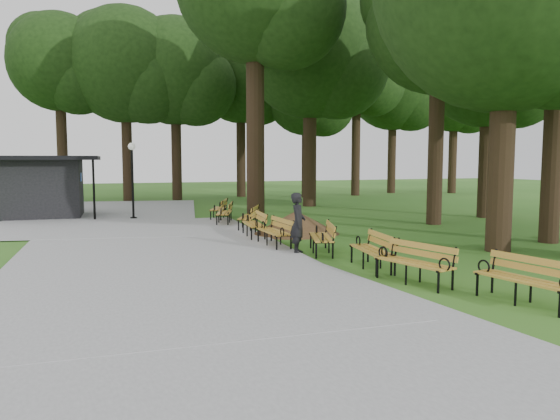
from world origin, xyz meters
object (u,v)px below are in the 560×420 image
object	(u,v)px
lawn_tree_4	(310,51)
lawn_tree_5	(489,63)
bench_2	(372,251)
bench_8	(218,209)
bench_7	(224,213)
bench_0	(524,280)
bench_6	(248,217)
lawn_tree_1	(439,22)
bench_3	(321,238)
bench_1	(413,263)
kiosk	(41,187)
person	(298,223)
bench_4	(274,232)
bench_5	(254,224)
lamp_post	(132,165)
dirt_mound	(296,222)

from	to	relation	value
lawn_tree_4	lawn_tree_5	xyz separation A→B (m)	(5.15, -8.11, -1.69)
bench_2	bench_8	bearing A→B (deg)	-167.25
bench_7	bench_2	bearing A→B (deg)	25.57
bench_0	bench_7	xyz separation A→B (m)	(-2.23, 13.63, 0.00)
bench_6	lawn_tree_1	xyz separation A→B (m)	(7.51, -1.18, 7.57)
bench_3	bench_1	bearing A→B (deg)	22.76
lawn_tree_5	bench_2	bearing A→B (deg)	-141.58
kiosk	lawn_tree_1	size ratio (longest dim) A/B	0.41
lawn_tree_1	lawn_tree_4	bearing A→B (deg)	98.88
person	bench_4	world-z (taller)	person
person	lawn_tree_1	size ratio (longest dim) A/B	0.16
person	bench_5	world-z (taller)	person
bench_8	lawn_tree_5	size ratio (longest dim) A/B	0.19
bench_2	bench_5	world-z (taller)	same
kiosk	lawn_tree_1	world-z (taller)	lawn_tree_1
bench_7	lawn_tree_4	xyz separation A→B (m)	(6.51, 6.42, 8.14)
lawn_tree_1	bench_3	bearing A→B (deg)	-147.14
lamp_post	bench_2	distance (m)	13.79
bench_0	bench_2	size ratio (longest dim) A/B	1.00
bench_3	bench_5	world-z (taller)	same
person	bench_2	distance (m)	2.74
lawn_tree_4	bench_6	bearing A→B (deg)	-125.98
person	bench_5	bearing A→B (deg)	33.53
bench_1	bench_5	bearing A→B (deg)	173.92
lamp_post	bench_5	distance (m)	7.99
person	kiosk	world-z (taller)	kiosk
bench_6	bench_0	bearing A→B (deg)	34.19
bench_1	bench_2	size ratio (longest dim) A/B	1.00
bench_4	bench_8	distance (m)	7.97
lamp_post	bench_6	xyz separation A→B (m)	(3.87, -4.76, -1.95)
bench_2	bench_5	bearing A→B (deg)	-160.82
lawn_tree_1	lawn_tree_5	xyz separation A→B (m)	(3.67, 1.38, -1.12)
lamp_post	bench_1	bearing A→B (deg)	-72.17
person	lawn_tree_1	xyz separation A→B (m)	(7.67, 4.36, 7.16)
bench_8	lamp_post	bearing A→B (deg)	-84.18
lawn_tree_1	lawn_tree_5	distance (m)	4.08
lawn_tree_4	kiosk	bearing A→B (deg)	-174.21
bench_2	bench_3	distance (m)	2.37
lamp_post	bench_7	bearing A→B (deg)	-40.23
kiosk	bench_4	xyz separation A→B (m)	(7.29, -11.12, -0.95)
bench_4	bench_0	bearing A→B (deg)	14.62
bench_3	lawn_tree_5	xyz separation A→B (m)	(10.72, 5.93, 6.45)
bench_1	bench_5	xyz separation A→B (m)	(-1.24, 7.53, 0.00)
lamp_post	lawn_tree_4	bearing A→B (deg)	19.70
dirt_mound	bench_1	world-z (taller)	bench_1
lamp_post	bench_8	world-z (taller)	lamp_post
bench_0	bench_7	bearing A→B (deg)	178.40
bench_1	bench_4	bearing A→B (deg)	176.95
bench_2	bench_4	distance (m)	4.05
person	bench_6	distance (m)	5.55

